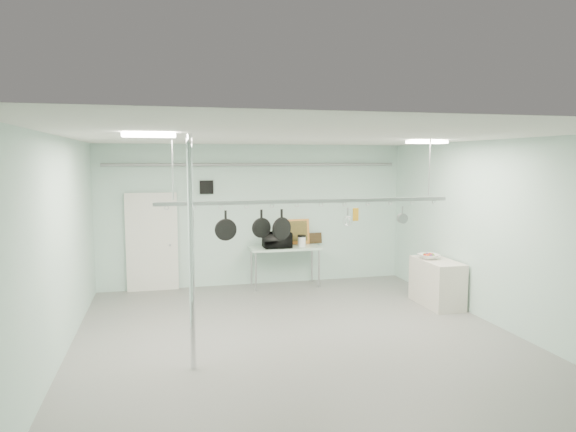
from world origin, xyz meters
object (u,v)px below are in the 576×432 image
object	(u,v)px
prep_table	(285,250)
skillet_mid	(261,223)
skillet_left	(226,225)
pot_rack	(309,199)
microwave	(277,240)
coffee_canister	(302,241)
fruit_bowl	(429,256)
skillet_right	(282,225)
chrome_pole	(191,254)
side_cabinet	(437,283)

from	to	relation	value
prep_table	skillet_mid	distance (m)	3.65
skillet_left	prep_table	bearing A→B (deg)	59.43
pot_rack	microwave	xyz separation A→B (m)	(0.21, 3.23, -1.15)
pot_rack	skillet_left	world-z (taller)	pot_rack
pot_rack	coffee_canister	bearing A→B (deg)	76.50
fruit_bowl	skillet_right	distance (m)	3.63
fruit_bowl	skillet_right	bearing A→B (deg)	-159.11
chrome_pole	side_cabinet	bearing A→B (deg)	22.41
fruit_bowl	chrome_pole	bearing A→B (deg)	-155.56
pot_rack	fruit_bowl	world-z (taller)	pot_rack
microwave	pot_rack	bearing A→B (deg)	87.46
chrome_pole	fruit_bowl	size ratio (longest dim) A/B	8.07
skillet_mid	skillet_right	world-z (taller)	same
pot_rack	microwave	world-z (taller)	pot_rack
chrome_pole	skillet_mid	distance (m)	1.47
fruit_bowl	skillet_mid	distance (m)	3.93
side_cabinet	fruit_bowl	xyz separation A→B (m)	(-0.11, 0.16, 0.50)
coffee_canister	fruit_bowl	size ratio (longest dim) A/B	0.54
microwave	skillet_right	world-z (taller)	skillet_right
microwave	skillet_right	distance (m)	3.38
chrome_pole	pot_rack	world-z (taller)	chrome_pole
side_cabinet	microwave	bearing A→B (deg)	142.17
pot_rack	skillet_left	size ratio (longest dim) A/B	10.62
prep_table	pot_rack	world-z (taller)	pot_rack
skillet_mid	skillet_right	distance (m)	0.33
chrome_pole	microwave	distance (m)	4.67
pot_rack	skillet_mid	world-z (taller)	pot_rack
chrome_pole	coffee_canister	bearing A→B (deg)	57.31
side_cabinet	fruit_bowl	world-z (taller)	fruit_bowl
prep_table	fruit_bowl	bearing A→B (deg)	-39.91
skillet_left	skillet_right	world-z (taller)	same
coffee_canister	skillet_right	distance (m)	3.61
pot_rack	coffee_canister	distance (m)	3.60
microwave	skillet_right	bearing A→B (deg)	79.71
microwave	skillet_mid	size ratio (longest dim) A/B	1.49
pot_rack	fruit_bowl	size ratio (longest dim) A/B	12.10
chrome_pole	prep_table	world-z (taller)	chrome_pole
coffee_canister	chrome_pole	bearing A→B (deg)	-122.69
chrome_pole	prep_table	size ratio (longest dim) A/B	2.00
prep_table	fruit_bowl	distance (m)	3.19
pot_rack	skillet_right	world-z (taller)	pot_rack
skillet_left	skillet_mid	xyz separation A→B (m)	(0.56, 0.00, 0.02)
chrome_pole	fruit_bowl	world-z (taller)	chrome_pole
side_cabinet	pot_rack	distance (m)	3.62
pot_rack	microwave	distance (m)	3.44
skillet_mid	fruit_bowl	bearing A→B (deg)	8.21
side_cabinet	skillet_left	world-z (taller)	skillet_left
fruit_bowl	skillet_left	world-z (taller)	skillet_left
side_cabinet	coffee_canister	world-z (taller)	coffee_canister
microwave	skillet_mid	world-z (taller)	skillet_mid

